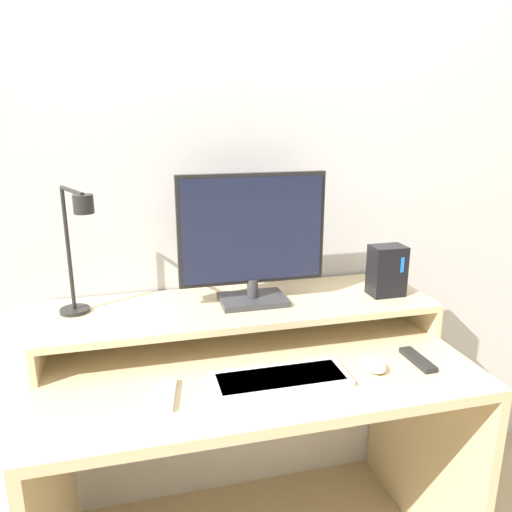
{
  "coord_description": "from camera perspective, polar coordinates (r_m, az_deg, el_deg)",
  "views": [
    {
      "loc": [
        -0.33,
        -0.96,
        1.45
      ],
      "look_at": [
        0.01,
        0.38,
        1.05
      ],
      "focal_mm": 35.0,
      "sensor_mm": 36.0,
      "label": 1
    }
  ],
  "objects": [
    {
      "name": "mouse",
      "position": [
        1.49,
        13.31,
        -12.02
      ],
      "size": [
        0.06,
        0.09,
        0.03
      ],
      "color": "white",
      "rests_on": "desk"
    },
    {
      "name": "remote_secondary",
      "position": [
        1.57,
        18.0,
        -11.2
      ],
      "size": [
        0.04,
        0.14,
        0.02
      ],
      "color": "black",
      "rests_on": "desk"
    },
    {
      "name": "monitor",
      "position": [
        1.56,
        -0.41,
        2.11
      ],
      "size": [
        0.47,
        0.15,
        0.42
      ],
      "color": "#38383D",
      "rests_on": "monitor_shelf"
    },
    {
      "name": "desk",
      "position": [
        1.63,
        -0.19,
        -18.31
      ],
      "size": [
        1.24,
        0.69,
        0.75
      ],
      "color": "beige",
      "rests_on": "ground_plane"
    },
    {
      "name": "wall_back",
      "position": [
        1.73,
        -3.34,
        9.27
      ],
      "size": [
        6.0,
        0.05,
        2.5
      ],
      "color": "silver",
      "rests_on": "ground_plane"
    },
    {
      "name": "router_dock",
      "position": [
        1.72,
        14.72,
        -1.62
      ],
      "size": [
        0.11,
        0.08,
        0.17
      ],
      "color": "black",
      "rests_on": "monitor_shelf"
    },
    {
      "name": "remote_control",
      "position": [
        1.35,
        -10.11,
        -15.3
      ],
      "size": [
        0.06,
        0.15,
        0.02
      ],
      "color": "white",
      "rests_on": "desk"
    },
    {
      "name": "keyboard",
      "position": [
        1.4,
        2.84,
        -13.86
      ],
      "size": [
        0.37,
        0.14,
        0.02
      ],
      "color": "silver",
      "rests_on": "desk"
    },
    {
      "name": "desk_lamp",
      "position": [
        1.5,
        -19.78,
        1.07
      ],
      "size": [
        0.14,
        0.23,
        0.39
      ],
      "color": "black",
      "rests_on": "monitor_shelf"
    },
    {
      "name": "monitor_shelf",
      "position": [
        1.63,
        -1.62,
        -5.97
      ],
      "size": [
        1.24,
        0.37,
        0.11
      ],
      "color": "beige",
      "rests_on": "desk"
    }
  ]
}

